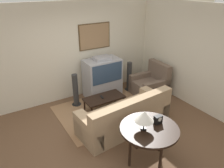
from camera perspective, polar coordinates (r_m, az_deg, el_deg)
name	(u,v)px	position (r m, az deg, el deg)	size (l,w,h in m)	color
ground_plane	(109,134)	(5.06, -0.75, -12.88)	(12.00, 12.00, 0.00)	brown
wall_back	(69,52)	(6.17, -11.07, 8.14)	(12.00, 0.10, 2.70)	beige
wall_right	(196,57)	(6.05, 21.21, 6.47)	(0.06, 12.00, 2.70)	beige
area_rug	(104,111)	(5.85, -2.03, -6.99)	(2.36, 1.88, 0.01)	#99704C
tv	(102,78)	(6.36, -2.52, 1.65)	(1.03, 0.61, 1.22)	#9E9EA3
couch	(126,117)	(5.07, 3.56, -8.48)	(2.23, 1.01, 0.87)	tan
armchair	(150,85)	(6.63, 9.93, -0.28)	(0.93, 0.91, 0.96)	brown
coffee_table	(104,99)	(5.72, -2.06, -3.84)	(1.05, 0.52, 0.39)	black
console_table	(149,131)	(4.08, 9.72, -11.99)	(1.07, 1.07, 0.75)	black
table_lamp	(144,116)	(3.84, 8.44, -8.31)	(0.34, 0.34, 0.37)	black
mantel_clock	(158,120)	(4.14, 11.93, -9.08)	(0.15, 0.10, 0.16)	black
remote	(102,97)	(5.70, -2.67, -3.39)	(0.07, 0.17, 0.02)	black
speaker_tower_left	(76,91)	(6.00, -9.49, -1.80)	(0.26, 0.26, 0.91)	black
speaker_tower_right	(129,77)	(6.79, 4.50, 1.80)	(0.26, 0.26, 0.91)	black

